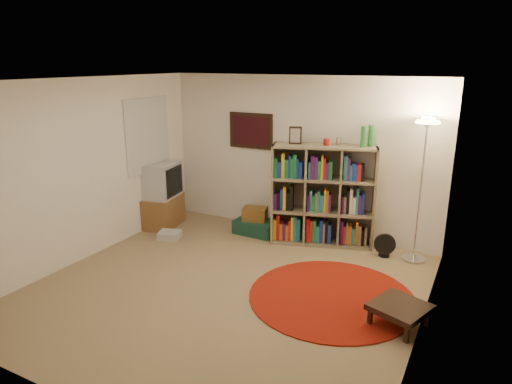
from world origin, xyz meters
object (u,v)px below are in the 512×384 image
at_px(floor_fan, 385,245).
at_px(suitcase, 257,227).
at_px(tv_stand, 161,196).
at_px(bookshelf, 321,197).
at_px(floor_lamp, 426,143).
at_px(side_table, 400,308).

distance_m(floor_fan, suitcase, 2.05).
xyz_separation_m(floor_fan, suitcase, (-2.05, -0.04, -0.06)).
height_order(floor_fan, tv_stand, tv_stand).
bearing_deg(bookshelf, tv_stand, 173.88).
relative_size(floor_fan, tv_stand, 0.32).
relative_size(bookshelf, floor_lamp, 0.91).
relative_size(floor_lamp, tv_stand, 1.86).
bearing_deg(suitcase, tv_stand, -162.89).
bearing_deg(tv_stand, floor_fan, -3.17).
xyz_separation_m(tv_stand, suitcase, (1.59, 0.42, -0.41)).
bearing_deg(suitcase, bookshelf, 8.79).
bearing_deg(floor_lamp, bookshelf, 179.73).
xyz_separation_m(floor_lamp, side_table, (0.14, -1.79, -1.46)).
bearing_deg(bookshelf, suitcase, 168.79).
distance_m(bookshelf, tv_stand, 2.69).
distance_m(floor_lamp, tv_stand, 4.22).
bearing_deg(side_table, bookshelf, 130.69).
bearing_deg(floor_fan, bookshelf, 159.30).
xyz_separation_m(bookshelf, tv_stand, (-2.62, -0.53, -0.22)).
bearing_deg(suitcase, floor_fan, 3.41).
bearing_deg(tv_stand, side_table, -27.13).
bearing_deg(tv_stand, suitcase, 4.44).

